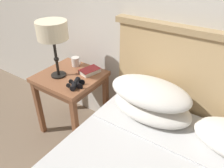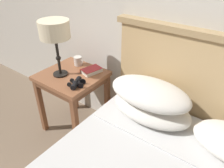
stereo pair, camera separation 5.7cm
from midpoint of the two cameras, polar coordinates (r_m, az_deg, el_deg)
The scene contains 5 objects.
nightstand at distance 2.02m, azimuth -9.53°, elevation 0.34°, with size 0.53×0.51×0.62m.
table_lamp at distance 1.83m, azimuth -13.90°, elevation 13.18°, with size 0.25×0.25×0.48m.
book_on_nightstand at distance 1.97m, azimuth -4.58°, elevation 3.56°, with size 0.16×0.20×0.04m.
binoculars_pair at distance 1.79m, azimuth -8.40°, elevation 0.25°, with size 0.16×0.16×0.05m.
coffee_mug at distance 2.11m, azimuth -8.09°, elevation 5.97°, with size 0.10×0.08×0.08m.
Camera 2 is at (0.58, -0.61, 1.58)m, focal length 35.00 mm.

